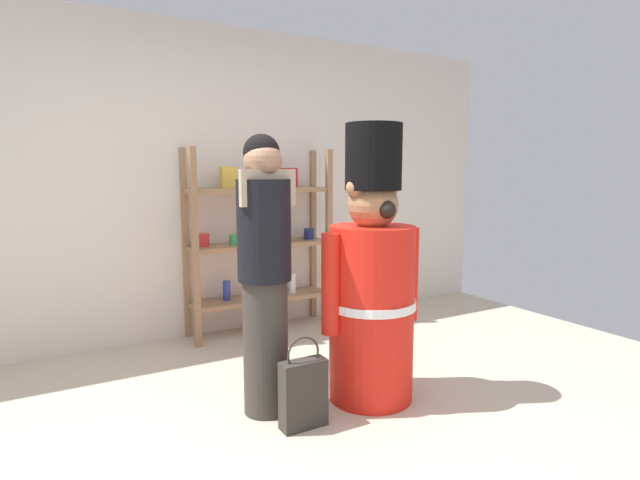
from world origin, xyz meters
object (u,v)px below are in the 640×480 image
Objects in this scene: teddy_bear_guard at (372,286)px; shopping_bag at (303,392)px; merchandise_shelf at (260,240)px; person_shopper at (265,268)px.

teddy_bear_guard is 3.25× the size of shopping_bag.
merchandise_shelf is at bearing 91.95° from teddy_bear_guard.
person_shopper is (-0.64, 0.15, 0.15)m from teddy_bear_guard.
merchandise_shelf is 0.99× the size of person_shopper.
person_shopper is at bearing 110.04° from shopping_bag.
person_shopper reaches higher than merchandise_shelf.
teddy_bear_guard is 1.04× the size of person_shopper.
person_shopper is 0.72m from shopping_bag.
merchandise_shelf is 1.59m from teddy_bear_guard.
shopping_bag is (-0.54, -0.13, -0.51)m from teddy_bear_guard.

